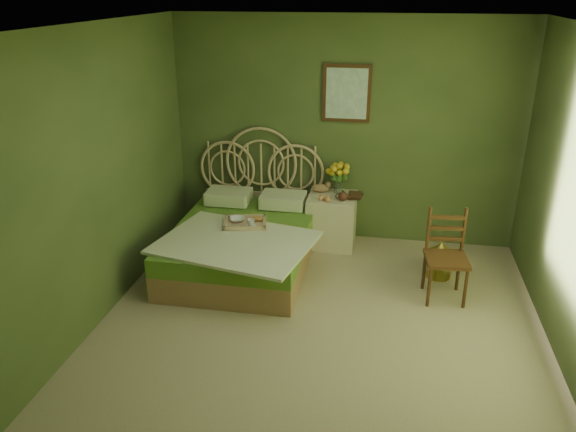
% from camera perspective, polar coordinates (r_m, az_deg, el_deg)
% --- Properties ---
extents(floor, '(4.50, 4.50, 0.00)m').
position_cam_1_polar(floor, '(5.05, 2.91, -12.37)').
color(floor, tan).
rests_on(floor, ground).
extents(ceiling, '(4.50, 4.50, 0.00)m').
position_cam_1_polar(ceiling, '(4.15, 3.64, 18.55)').
color(ceiling, silver).
rests_on(ceiling, wall_back).
extents(wall_back, '(4.00, 0.00, 4.00)m').
position_cam_1_polar(wall_back, '(6.57, 5.78, 8.47)').
color(wall_back, '#586937').
rests_on(wall_back, floor).
extents(wall_left, '(0.00, 4.50, 4.50)m').
position_cam_1_polar(wall_left, '(5.06, -19.85, 2.91)').
color(wall_left, '#586937').
rests_on(wall_left, floor).
extents(wall_art, '(0.54, 0.04, 0.64)m').
position_cam_1_polar(wall_art, '(6.45, 5.98, 12.28)').
color(wall_art, '#3B1C10').
rests_on(wall_art, wall_back).
extents(bed, '(1.68, 2.13, 1.31)m').
position_cam_1_polar(bed, '(6.17, -4.52, -2.40)').
color(bed, '#9E734F').
rests_on(bed, floor).
extents(nightstand, '(0.55, 0.55, 1.04)m').
position_cam_1_polar(nightstand, '(6.63, 4.52, 0.12)').
color(nightstand, beige).
rests_on(nightstand, floor).
extents(chair, '(0.43, 0.43, 0.90)m').
position_cam_1_polar(chair, '(5.67, 15.83, -3.27)').
color(chair, '#3B1C10').
rests_on(chair, floor).
extents(birdcage, '(0.26, 0.26, 0.40)m').
position_cam_1_polar(birdcage, '(6.13, 15.17, -4.34)').
color(birdcage, '#B49339').
rests_on(birdcage, floor).
extents(book_lower, '(0.20, 0.25, 0.02)m').
position_cam_1_polar(book_lower, '(6.53, 6.12, 2.07)').
color(book_lower, '#381E0F').
rests_on(book_lower, nightstand).
extents(book_upper, '(0.17, 0.22, 0.02)m').
position_cam_1_polar(book_upper, '(6.52, 6.13, 2.23)').
color(book_upper, '#472819').
rests_on(book_upper, nightstand).
extents(cereal_bowl, '(0.21, 0.21, 0.04)m').
position_cam_1_polar(cereal_bowl, '(6.08, -5.18, -0.34)').
color(cereal_bowl, white).
rests_on(cereal_bowl, bed).
extents(coffee_cup, '(0.09, 0.09, 0.08)m').
position_cam_1_polar(coffee_cup, '(5.94, -3.78, -0.70)').
color(coffee_cup, white).
rests_on(coffee_cup, bed).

